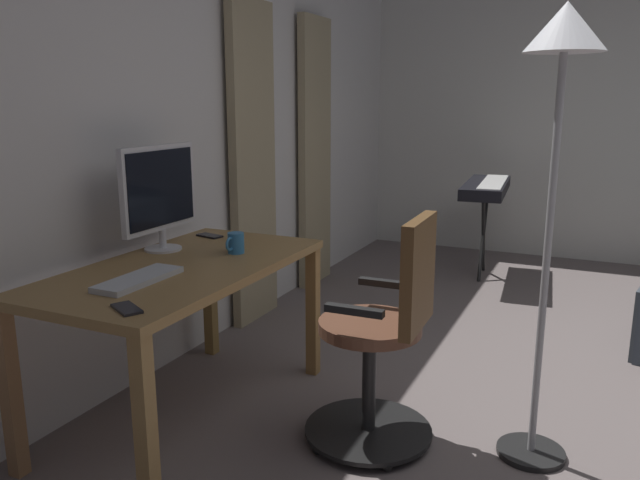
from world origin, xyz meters
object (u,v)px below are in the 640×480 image
Objects in this scene: desk at (183,284)px; office_chair at (384,341)px; cell_phone_by_monitor at (127,309)px; computer_monitor at (160,192)px; floor_lamp at (560,95)px; computer_keyboard at (139,279)px; piano_keyboard at (486,189)px; mug_coffee at (235,243)px; cell_phone_face_up at (210,236)px.

office_chair is at bearing 100.48° from desk.
computer_monitor is at bearing -120.97° from cell_phone_by_monitor.
floor_lamp is at bearing 153.37° from cell_phone_by_monitor.
office_chair is 6.98× the size of cell_phone_by_monitor.
office_chair is 1.19m from floor_lamp.
office_chair is 2.50× the size of computer_keyboard.
computer_monitor is 0.62m from computer_keyboard.
floor_lamp reaches higher than computer_keyboard.
floor_lamp is (-0.91, 1.30, 0.73)m from cell_phone_by_monitor.
office_chair reaches higher than desk.
office_chair is 0.95× the size of piano_keyboard.
computer_keyboard is at bearing -9.48° from mug_coffee.
computer_keyboard reaches higher than desk.
desk is 0.79× the size of floor_lamp.
cell_phone_face_up and cell_phone_by_monitor have the same top height.
office_chair is at bearing 84.86° from cell_phone_face_up.
floor_lamp is (-0.33, 1.51, 0.83)m from desk.
desk is at bearing -132.39° from cell_phone_by_monitor.
computer_monitor is at bearing -85.31° from floor_lamp.
desk is at bearing -21.55° from mug_coffee.
piano_keyboard is at bearing 170.47° from cell_phone_face_up.
mug_coffee reaches higher than desk.
piano_keyboard is (-2.82, 1.05, -0.29)m from computer_monitor.
piano_keyboard is at bearing 159.47° from computer_monitor.
cell_phone_face_up is (-0.35, 0.04, -0.28)m from computer_monitor.
computer_monitor is 3.57× the size of cell_phone_face_up.
mug_coffee reaches higher than cell_phone_face_up.
computer_keyboard is at bearing -117.83° from cell_phone_by_monitor.
floor_lamp is (-0.63, 1.50, 0.72)m from computer_keyboard.
piano_keyboard is at bearing 165.04° from desk.
office_chair reaches higher than computer_keyboard.
office_chair is 1.06m from cell_phone_by_monitor.
computer_monitor reaches higher than cell_phone_by_monitor.
piano_keyboard is (-2.47, 1.02, -0.01)m from cell_phone_face_up.
desk is 0.32m from computer_keyboard.
computer_keyboard is at bearing -18.24° from piano_keyboard.
cell_phone_face_up is 1.19m from cell_phone_by_monitor.
cell_phone_face_up is at bearing -157.83° from desk.
piano_keyboard reaches higher than cell_phone_face_up.
computer_monitor is 3.57× the size of cell_phone_by_monitor.
mug_coffee is (-0.58, 0.10, 0.04)m from computer_keyboard.
mug_coffee is (0.25, 0.33, 0.05)m from cell_phone_face_up.
piano_keyboard is (-2.83, -0.10, 0.27)m from office_chair.
computer_keyboard is 2.79× the size of cell_phone_face_up.
cell_phone_by_monitor is at bearing -54.94° from floor_lamp.
computer_monitor reaches higher than piano_keyboard.
piano_keyboard is at bearing 0.40° from office_chair.
mug_coffee is at bearing -19.06° from piano_keyboard.
computer_keyboard is (0.47, -0.89, 0.29)m from office_chair.
computer_keyboard is at bearing 2.48° from desk.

